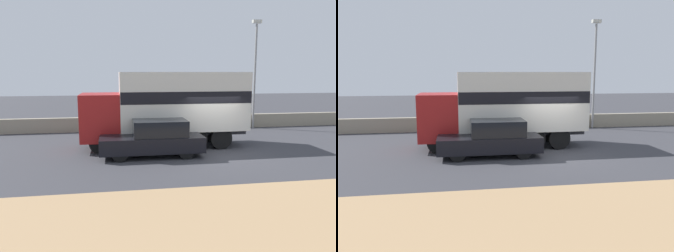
% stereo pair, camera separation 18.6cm
% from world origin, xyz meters
% --- Properties ---
extents(ground_plane, '(80.00, 80.00, 0.00)m').
position_xyz_m(ground_plane, '(0.00, 0.00, 0.00)').
color(ground_plane, '#38383D').
extents(dirt_shoulder_foreground, '(60.00, 4.17, 0.04)m').
position_xyz_m(dirt_shoulder_foreground, '(0.00, -6.13, 0.02)').
color(dirt_shoulder_foreground, tan).
rests_on(dirt_shoulder_foreground, ground_plane).
extents(stone_wall_backdrop, '(60.00, 0.35, 0.88)m').
position_xyz_m(stone_wall_backdrop, '(0.00, 6.74, 0.44)').
color(stone_wall_backdrop, gray).
rests_on(stone_wall_backdrop, ground_plane).
extents(street_lamp, '(0.56, 0.28, 6.84)m').
position_xyz_m(street_lamp, '(4.46, 6.43, 3.97)').
color(street_lamp, gray).
rests_on(street_lamp, ground_plane).
extents(box_truck, '(7.86, 2.32, 3.61)m').
position_xyz_m(box_truck, '(-1.80, 1.89, 2.06)').
color(box_truck, maroon).
rests_on(box_truck, ground_plane).
extents(car_hatchback, '(4.41, 1.76, 1.59)m').
position_xyz_m(car_hatchback, '(-2.83, 0.18, 0.78)').
color(car_hatchback, black).
rests_on(car_hatchback, ground_plane).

